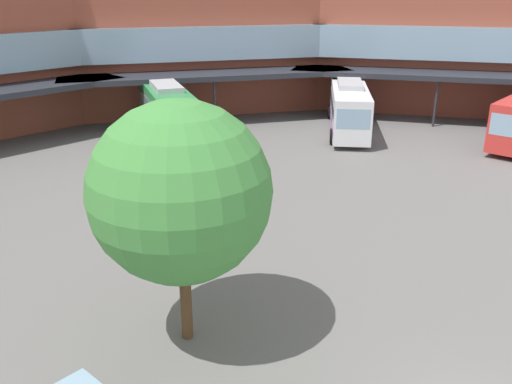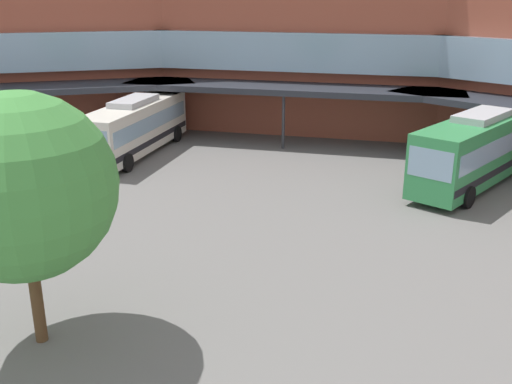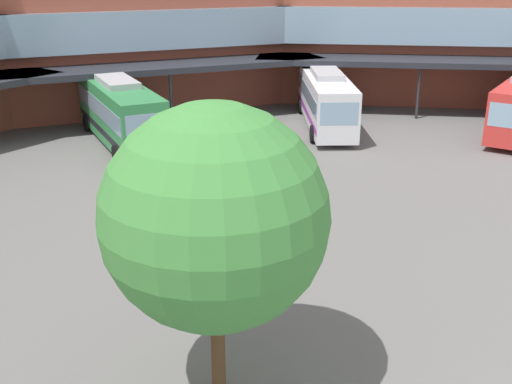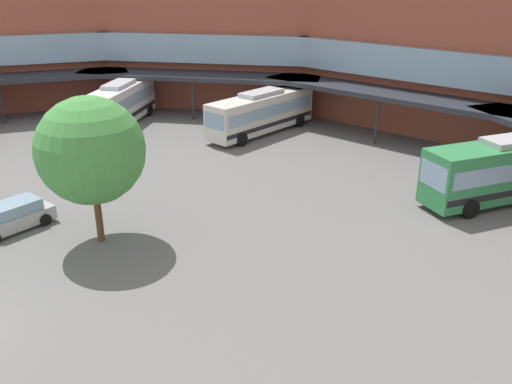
{
  "view_description": "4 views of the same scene",
  "coord_description": "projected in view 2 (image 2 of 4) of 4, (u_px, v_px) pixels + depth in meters",
  "views": [
    {
      "loc": [
        -10.11,
        -6.33,
        10.55
      ],
      "look_at": [
        1.99,
        14.1,
        1.48
      ],
      "focal_mm": 38.55,
      "sensor_mm": 36.0,
      "label": 1
    },
    {
      "loc": [
        8.9,
        -2.88,
        10.15
      ],
      "look_at": [
        -1.8,
        15.92,
        2.69
      ],
      "focal_mm": 41.54,
      "sensor_mm": 36.0,
      "label": 2
    },
    {
      "loc": [
        -11.75,
        -3.29,
        10.45
      ],
      "look_at": [
        1.21,
        13.1,
        2.51
      ],
      "focal_mm": 42.88,
      "sensor_mm": 36.0,
      "label": 3
    },
    {
      "loc": [
        21.03,
        0.06,
        13.3
      ],
      "look_at": [
        -1.93,
        15.45,
        1.76
      ],
      "focal_mm": 38.26,
      "sensor_mm": 36.0,
      "label": 4
    }
  ],
  "objects": [
    {
      "name": "plaza_tree",
      "position": [
        21.0,
        187.0,
        16.44
      ],
      "size": [
        5.35,
        5.35,
        7.61
      ],
      "color": "brown",
      "rests_on": "ground"
    },
    {
      "name": "station_building",
      "position": [
        382.0,
        54.0,
        27.83
      ],
      "size": [
        87.32,
        47.01,
        14.99
      ],
      "color": "#9E4C38",
      "rests_on": "ground"
    },
    {
      "name": "bus_4",
      "position": [
        479.0,
        148.0,
        31.82
      ],
      "size": [
        4.93,
        11.8,
        3.97
      ],
      "rotation": [
        0.0,
        0.0,
        4.5
      ],
      "color": "#338C4C",
      "rests_on": "ground"
    },
    {
      "name": "bus_3",
      "position": [
        135.0,
        126.0,
        37.7
      ],
      "size": [
        5.15,
        11.33,
        3.63
      ],
      "rotation": [
        0.0,
        0.0,
        4.97
      ],
      "color": "silver",
      "rests_on": "ground"
    }
  ]
}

